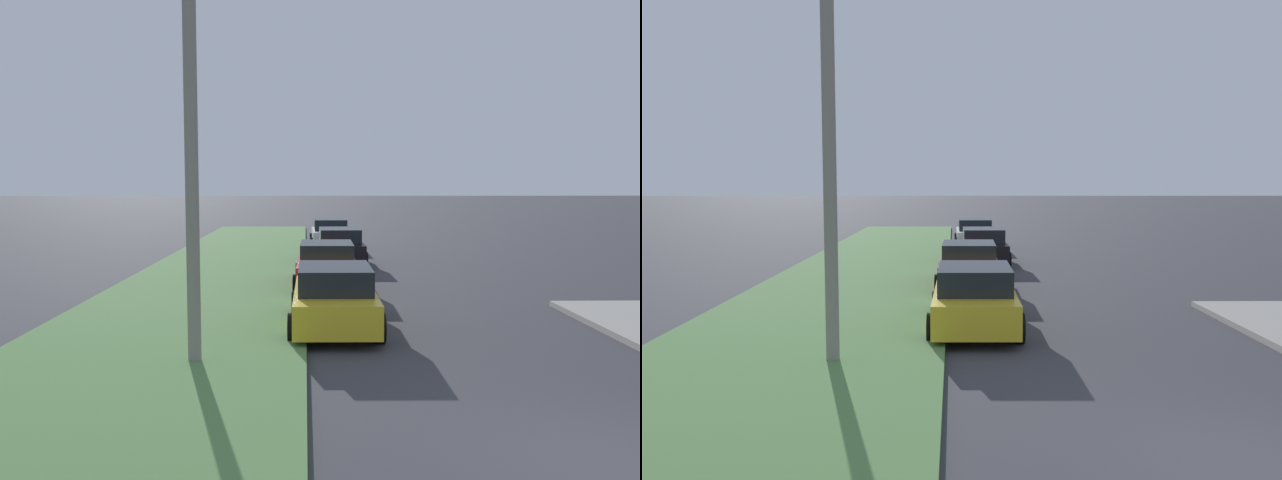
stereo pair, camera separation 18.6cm
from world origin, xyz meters
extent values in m
plane|color=#38383D|center=(0.00, 0.00, 0.00)|extent=(300.00, 300.00, 0.00)
cube|color=#517F42|center=(10.00, 6.68, 0.06)|extent=(60.00, 6.00, 0.12)
cube|color=gold|center=(7.38, 3.04, 0.57)|extent=(4.32, 1.85, 0.70)
cube|color=black|center=(7.18, 3.04, 1.19)|extent=(2.22, 1.62, 0.55)
cylinder|color=black|center=(8.74, 3.93, 0.32)|extent=(0.64, 0.23, 0.64)
cylinder|color=black|center=(8.72, 2.13, 0.32)|extent=(0.64, 0.23, 0.64)
cylinder|color=black|center=(6.04, 3.95, 0.32)|extent=(0.64, 0.23, 0.64)
cylinder|color=black|center=(6.02, 2.15, 0.32)|extent=(0.64, 0.23, 0.64)
cube|color=red|center=(13.06, 3.03, 0.57)|extent=(4.33, 1.88, 0.70)
cube|color=black|center=(12.86, 3.04, 1.19)|extent=(2.23, 1.64, 0.55)
cylinder|color=black|center=(14.42, 3.91, 0.32)|extent=(0.64, 0.23, 0.64)
cylinder|color=black|center=(14.39, 2.11, 0.32)|extent=(0.64, 0.23, 0.64)
cylinder|color=black|center=(11.72, 3.96, 0.32)|extent=(0.64, 0.23, 0.64)
cylinder|color=black|center=(11.69, 2.16, 0.32)|extent=(0.64, 0.23, 0.64)
cube|color=black|center=(19.24, 2.31, 0.57)|extent=(4.32, 1.84, 0.70)
cube|color=black|center=(19.04, 2.30, 1.19)|extent=(2.22, 1.62, 0.55)
cylinder|color=black|center=(20.58, 3.22, 0.32)|extent=(0.64, 0.23, 0.64)
cylinder|color=black|center=(20.60, 1.42, 0.32)|extent=(0.64, 0.23, 0.64)
cylinder|color=black|center=(17.88, 3.19, 0.32)|extent=(0.64, 0.23, 0.64)
cylinder|color=black|center=(17.90, 1.39, 0.32)|extent=(0.64, 0.23, 0.64)
cube|color=silver|center=(25.90, 2.44, 0.57)|extent=(4.31, 1.83, 0.70)
cube|color=black|center=(25.70, 2.44, 1.19)|extent=(2.21, 1.62, 0.55)
cylinder|color=black|center=(27.24, 3.35, 0.32)|extent=(0.64, 0.22, 0.64)
cylinder|color=black|center=(27.26, 1.55, 0.32)|extent=(0.64, 0.22, 0.64)
cylinder|color=black|center=(24.54, 3.33, 0.32)|extent=(0.64, 0.22, 0.64)
cylinder|color=black|center=(24.56, 1.53, 0.32)|extent=(0.64, 0.22, 0.64)
cylinder|color=gray|center=(4.40, 5.71, 3.75)|extent=(0.24, 0.24, 7.50)
camera|label=1|loc=(-7.30, 3.70, 3.34)|focal=36.75mm
camera|label=2|loc=(-7.31, 3.51, 3.34)|focal=36.75mm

